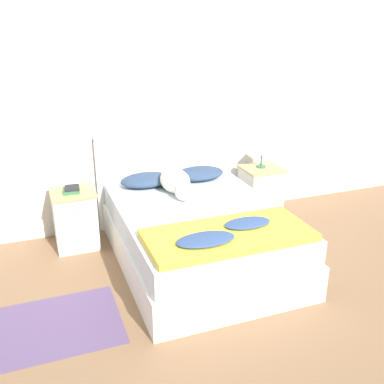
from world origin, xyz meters
TOP-DOWN VIEW (x-y plane):
  - ground_plane at (0.00, 0.00)m, footprint 16.00×16.00m
  - wall_back at (0.00, 2.13)m, footprint 9.00×0.06m
  - bed at (-0.10, 1.02)m, footprint 1.53×2.04m
  - headboard at (-0.10, 2.06)m, footprint 1.61×0.06m
  - nightstand_left at (-1.19, 1.78)m, footprint 0.44×0.43m
  - nightstand_right at (0.99, 1.78)m, footprint 0.44×0.43m
  - pillow_left at (-0.41, 1.80)m, footprint 0.56×0.36m
  - pillow_right at (0.21, 1.80)m, footprint 0.56×0.36m
  - quilt at (-0.11, 0.36)m, footprint 1.38×0.64m
  - dog at (-0.16, 1.51)m, footprint 0.30×0.68m
  - book_stack at (-1.20, 1.77)m, footprint 0.18×0.19m
  - table_lamp at (0.99, 1.81)m, footprint 0.23×0.23m
  - rug at (-1.50, 0.48)m, footprint 0.95×0.81m

SIDE VIEW (x-z plane):
  - ground_plane at x=0.00m, z-range 0.00..0.00m
  - rug at x=-1.50m, z-range 0.00..0.00m
  - bed at x=-0.10m, z-range 0.00..0.56m
  - nightstand_left at x=-1.19m, z-range 0.00..0.62m
  - nightstand_right at x=0.99m, z-range 0.00..0.62m
  - headboard at x=-0.10m, z-range 0.02..1.12m
  - quilt at x=-0.11m, z-range 0.55..0.66m
  - pillow_left at x=-0.41m, z-range 0.57..0.70m
  - pillow_right at x=0.21m, z-range 0.57..0.70m
  - book_stack at x=-1.20m, z-range 0.62..0.67m
  - dog at x=-0.16m, z-range 0.56..0.80m
  - table_lamp at x=0.99m, z-range 0.70..1.00m
  - wall_back at x=0.00m, z-range 0.00..2.55m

